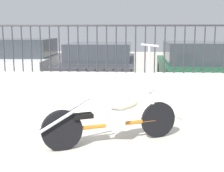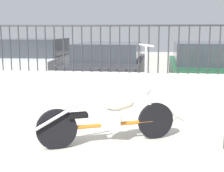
{
  "view_description": "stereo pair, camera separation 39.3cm",
  "coord_description": "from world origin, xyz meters",
  "px_view_note": "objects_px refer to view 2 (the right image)",
  "views": [
    {
      "loc": [
        0.8,
        -3.5,
        1.66
      ],
      "look_at": [
        0.45,
        1.75,
        0.7
      ],
      "focal_mm": 50.0,
      "sensor_mm": 36.0,
      "label": 1
    },
    {
      "loc": [
        1.19,
        -3.46,
        1.66
      ],
      "look_at": [
        0.45,
        1.75,
        0.7
      ],
      "focal_mm": 50.0,
      "sensor_mm": 36.0,
      "label": 2
    }
  ],
  "objects_px": {
    "car_dark_grey": "(110,66)",
    "car_white": "(37,61)",
    "car_green": "(205,67)",
    "motorcycle_orange": "(103,118)"
  },
  "relations": [
    {
      "from": "car_white",
      "to": "car_dark_grey",
      "type": "xyz_separation_m",
      "value": [
        2.36,
        -0.68,
        -0.03
      ]
    },
    {
      "from": "car_dark_grey",
      "to": "car_white",
      "type": "bearing_deg",
      "value": 74.51
    },
    {
      "from": "car_green",
      "to": "car_white",
      "type": "bearing_deg",
      "value": 82.87
    },
    {
      "from": "motorcycle_orange",
      "to": "car_white",
      "type": "xyz_separation_m",
      "value": [
        -2.88,
        4.81,
        0.31
      ]
    },
    {
      "from": "motorcycle_orange",
      "to": "car_dark_grey",
      "type": "bearing_deg",
      "value": 73.24
    },
    {
      "from": "car_white",
      "to": "car_green",
      "type": "distance_m",
      "value": 4.94
    },
    {
      "from": "car_dark_grey",
      "to": "car_green",
      "type": "height_order",
      "value": "car_green"
    },
    {
      "from": "motorcycle_orange",
      "to": "car_green",
      "type": "relative_size",
      "value": 0.46
    },
    {
      "from": "car_white",
      "to": "motorcycle_orange",
      "type": "bearing_deg",
      "value": -151.4
    },
    {
      "from": "motorcycle_orange",
      "to": "car_green",
      "type": "distance_m",
      "value": 4.58
    }
  ]
}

